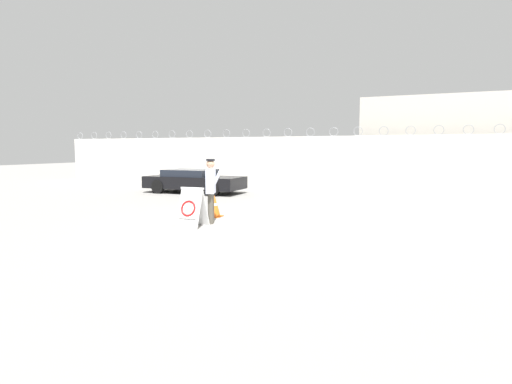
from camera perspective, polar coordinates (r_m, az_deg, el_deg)
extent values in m
plane|color=gray|center=(11.03, -0.97, -4.79)|extent=(90.00, 90.00, 0.00)
cube|color=silver|center=(21.53, 10.94, 4.18)|extent=(36.00, 0.30, 2.77)
torus|color=gray|center=(30.42, -23.82, 7.35)|extent=(0.47, 0.03, 0.47)
torus|color=gray|center=(29.53, -22.12, 7.47)|extent=(0.47, 0.03, 0.47)
torus|color=gray|center=(28.66, -20.31, 7.59)|extent=(0.47, 0.03, 0.47)
torus|color=gray|center=(27.83, -18.39, 7.71)|extent=(0.47, 0.03, 0.47)
torus|color=gray|center=(27.03, -16.35, 7.83)|extent=(0.47, 0.03, 0.47)
torus|color=gray|center=(26.26, -14.19, 7.95)|extent=(0.47, 0.03, 0.47)
torus|color=gray|center=(25.53, -11.91, 8.06)|extent=(0.47, 0.03, 0.47)
torus|color=gray|center=(24.85, -9.49, 8.16)|extent=(0.47, 0.03, 0.47)
torus|color=gray|center=(24.21, -6.94, 8.26)|extent=(0.47, 0.03, 0.47)
torus|color=gray|center=(23.61, -4.25, 8.34)|extent=(0.47, 0.03, 0.47)
torus|color=gray|center=(23.08, -1.43, 8.40)|extent=(0.47, 0.03, 0.47)
torus|color=gray|center=(22.60, 1.52, 8.45)|extent=(0.47, 0.03, 0.47)
torus|color=gray|center=(22.18, 4.59, 8.47)|extent=(0.47, 0.03, 0.47)
torus|color=gray|center=(21.83, 7.76, 8.47)|extent=(0.47, 0.03, 0.47)
torus|color=gray|center=(21.54, 11.03, 8.45)|extent=(0.47, 0.03, 0.47)
torus|color=gray|center=(21.32, 14.38, 8.39)|extent=(0.47, 0.03, 0.47)
torus|color=gray|center=(21.18, 17.78, 8.31)|extent=(0.47, 0.03, 0.47)
torus|color=gray|center=(21.11, 21.22, 8.19)|extent=(0.47, 0.03, 0.47)
torus|color=gray|center=(21.12, 24.66, 8.05)|extent=(0.47, 0.03, 0.47)
torus|color=gray|center=(21.19, 28.09, 7.88)|extent=(0.47, 0.03, 0.47)
torus|color=gray|center=(21.35, 31.48, 7.68)|extent=(0.47, 0.03, 0.47)
cube|color=beige|center=(25.61, 24.56, 6.40)|extent=(8.15, 6.03, 4.88)
cube|color=white|center=(10.74, -9.51, -2.39)|extent=(0.65, 0.40, 1.04)
cube|color=white|center=(11.04, -8.58, -2.15)|extent=(0.65, 0.40, 1.04)
cube|color=white|center=(10.82, -9.09, 0.53)|extent=(0.68, 0.07, 0.05)
cube|color=white|center=(10.70, -9.62, -2.31)|extent=(0.55, 0.21, 0.52)
torus|color=red|center=(10.69, -9.65, -2.32)|extent=(0.44, 0.20, 0.43)
cylinder|color=#514C42|center=(11.23, -6.51, -2.40)|extent=(0.15, 0.15, 0.86)
cylinder|color=#514C42|center=(11.41, -6.37, -2.27)|extent=(0.15, 0.15, 0.86)
cube|color=silver|center=(11.23, -6.49, 1.50)|extent=(0.36, 0.50, 0.66)
sphere|color=tan|center=(11.21, -6.52, 3.99)|extent=(0.23, 0.23, 0.23)
cylinder|color=silver|center=(10.96, -6.71, 1.45)|extent=(0.09, 0.09, 0.63)
cylinder|color=silver|center=(11.49, -5.78, 1.55)|extent=(0.36, 0.20, 0.61)
cylinder|color=black|center=(11.20, -6.53, 4.58)|extent=(0.24, 0.24, 0.05)
cube|color=orange|center=(12.48, -5.91, -3.46)|extent=(0.41, 0.41, 0.03)
cone|color=orange|center=(12.43, -5.93, -1.93)|extent=(0.35, 0.35, 0.65)
cylinder|color=white|center=(12.42, -5.93, -1.78)|extent=(0.18, 0.18, 0.09)
cylinder|color=black|center=(19.37, -3.71, 0.92)|extent=(0.65, 0.20, 0.65)
cylinder|color=black|center=(17.81, -6.21, 0.43)|extent=(0.65, 0.20, 0.65)
cylinder|color=black|center=(20.81, -10.96, 1.18)|extent=(0.65, 0.20, 0.65)
cylinder|color=black|center=(19.37, -13.83, 0.75)|extent=(0.65, 0.20, 0.65)
cube|color=black|center=(19.28, -8.78, 1.39)|extent=(4.72, 1.89, 0.57)
cube|color=black|center=(19.37, -9.40, 2.73)|extent=(2.27, 1.70, 0.32)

